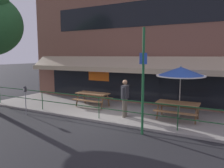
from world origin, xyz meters
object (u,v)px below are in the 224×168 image
street_sign_pole (143,81)px  parking_meter_near (25,92)px  patio_umbrella_centre (181,72)px  pedestrian_walking (125,96)px  picnic_table_left (93,96)px  picnic_table_centre (178,106)px

street_sign_pole → parking_meter_near: bearing=-179.1°
patio_umbrella_centre → pedestrian_walking: (-2.21, -1.09, -1.12)m
pedestrian_walking → parking_meter_near: bearing=-161.0°
patio_umbrella_centre → street_sign_pole: (-0.82, -2.58, -0.18)m
parking_meter_near → street_sign_pole: 6.08m
street_sign_pole → picnic_table_left: bearing=146.5°
pedestrian_walking → parking_meter_near: 4.89m
patio_umbrella_centre → parking_meter_near: (-6.84, -2.68, -1.03)m
picnic_table_centre → parking_meter_near: parking_meter_near is taller
picnic_table_left → street_sign_pole: street_sign_pole is taller
picnic_table_left → pedestrian_walking: pedestrian_walking is taller
patio_umbrella_centre → pedestrian_walking: 2.71m
parking_meter_near → street_sign_pole: bearing=0.9°
picnic_table_left → street_sign_pole: size_ratio=0.46×
picnic_table_left → street_sign_pole: (3.81, -2.52, 1.29)m
parking_meter_near → picnic_table_centre: bearing=18.7°
street_sign_pole → patio_umbrella_centre: bearing=72.4°
patio_umbrella_centre → picnic_table_left: bearing=-179.2°
picnic_table_left → pedestrian_walking: (2.42, -1.03, 0.35)m
picnic_table_centre → pedestrian_walking: bearing=-161.9°
picnic_table_centre → patio_umbrella_centre: bearing=90.0°
picnic_table_centre → patio_umbrella_centre: patio_umbrella_centre is taller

